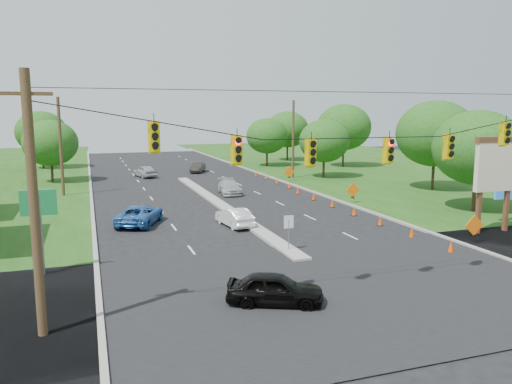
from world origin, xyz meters
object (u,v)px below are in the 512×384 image
object	(u,v)px
blue_pickup	(140,215)
white_sedan	(234,217)
pylon_sign	(497,170)
black_sedan	(275,289)

from	to	relation	value
blue_pickup	white_sedan	bearing A→B (deg)	179.38
white_sedan	blue_pickup	bearing A→B (deg)	-31.11
pylon_sign	black_sedan	world-z (taller)	pylon_sign
pylon_sign	black_sedan	size ratio (longest dim) A/B	1.59
pylon_sign	white_sedan	bearing A→B (deg)	155.91
pylon_sign	black_sedan	distance (m)	19.39
black_sedan	pylon_sign	bearing A→B (deg)	-44.49
pylon_sign	black_sedan	bearing A→B (deg)	-158.23
blue_pickup	black_sedan	bearing A→B (deg)	125.08
white_sedan	blue_pickup	size ratio (longest dim) A/B	0.78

